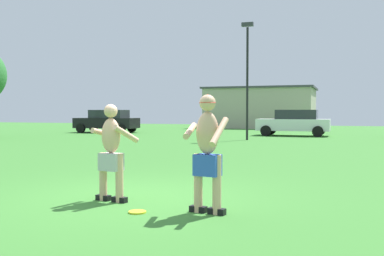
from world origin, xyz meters
TOP-DOWN VIEW (x-y plane):
  - ground_plane at (0.00, 0.00)m, footprint 80.00×80.00m
  - player_with_cap at (1.61, -0.76)m, footprint 0.63×0.66m
  - player_in_gray at (-0.16, -0.45)m, footprint 0.70×0.63m
  - frisbee at (0.62, -1.06)m, footprint 0.26×0.26m
  - car_white_near_post at (0.67, 20.32)m, footprint 4.32×2.07m
  - car_black_mid_lot at (-12.06, 20.07)m, footprint 4.38×2.19m
  - lamp_post at (-1.24, 15.59)m, footprint 0.60×0.24m
  - outbuilding_behind_lot at (-3.56, 32.92)m, footprint 9.51×7.20m

SIDE VIEW (x-z plane):
  - ground_plane at x=0.00m, z-range 0.00..0.00m
  - frisbee at x=0.62m, z-range 0.00..0.03m
  - car_white_near_post at x=0.67m, z-range 0.03..1.61m
  - car_black_mid_lot at x=-12.06m, z-range 0.03..1.61m
  - player_in_gray at x=-0.16m, z-range 0.04..1.66m
  - player_with_cap at x=1.61m, z-range 0.10..1.86m
  - outbuilding_behind_lot at x=-3.56m, z-range 0.01..3.60m
  - lamp_post at x=-1.24m, z-range 0.66..6.73m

